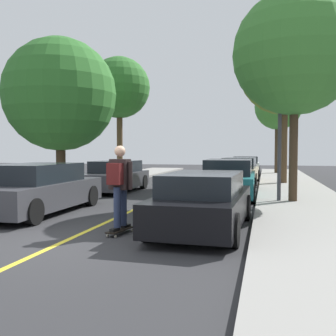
{
  "coord_description": "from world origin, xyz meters",
  "views": [
    {
      "loc": [
        3.75,
        -6.59,
        1.76
      ],
      "look_at": [
        0.13,
        7.85,
        1.08
      ],
      "focal_mm": 41.42,
      "sensor_mm": 36.0,
      "label": 1
    }
  ],
  "objects": [
    {
      "name": "ground",
      "position": [
        0.0,
        0.0,
        0.0
      ],
      "size": [
        80.0,
        80.0,
        0.0
      ],
      "primitive_type": "plane",
      "color": "#2D2D30"
    },
    {
      "name": "center_line",
      "position": [
        0.0,
        4.0,
        0.0
      ],
      "size": [
        0.12,
        39.2,
        0.01
      ],
      "primitive_type": "cube",
      "color": "gold",
      "rests_on": "ground"
    },
    {
      "name": "parked_car_left_nearest",
      "position": [
        -2.44,
        3.0,
        0.67
      ],
      "size": [
        2.08,
        4.7,
        1.39
      ],
      "color": "#38383D",
      "rests_on": "ground"
    },
    {
      "name": "parked_car_left_near",
      "position": [
        -2.45,
        8.86,
        0.64
      ],
      "size": [
        1.95,
        4.24,
        1.31
      ],
      "color": "#38383D",
      "rests_on": "ground"
    },
    {
      "name": "parked_car_right_nearest",
      "position": [
        2.44,
        1.85,
        0.63
      ],
      "size": [
        1.92,
        4.33,
        1.27
      ],
      "color": "black",
      "rests_on": "ground"
    },
    {
      "name": "parked_car_right_near",
      "position": [
        2.45,
        8.01,
        0.69
      ],
      "size": [
        2.01,
        4.71,
        1.42
      ],
      "color": "#196066",
      "rests_on": "ground"
    },
    {
      "name": "parked_car_right_far",
      "position": [
        2.44,
        14.4,
        0.68
      ],
      "size": [
        1.96,
        4.53,
        1.37
      ],
      "color": "#BCAD89",
      "rests_on": "ground"
    },
    {
      "name": "parked_car_right_farthest",
      "position": [
        2.45,
        21.12,
        0.66
      ],
      "size": [
        1.98,
        4.13,
        1.33
      ],
      "color": "white",
      "rests_on": "ground"
    },
    {
      "name": "street_tree_left_nearest",
      "position": [
        -4.62,
        8.16,
        4.08
      ],
      "size": [
        4.71,
        4.71,
        6.31
      ],
      "color": "#3D2D1E",
      "rests_on": "sidewalk_left"
    },
    {
      "name": "street_tree_left_near",
      "position": [
        -4.62,
        15.0,
        5.42
      ],
      "size": [
        3.59,
        3.59,
        7.11
      ],
      "color": "#4C3823",
      "rests_on": "sidewalk_left"
    },
    {
      "name": "street_tree_right_nearest",
      "position": [
        4.62,
        6.36,
        4.81
      ],
      "size": [
        3.91,
        3.91,
        6.64
      ],
      "color": "#3D2D1E",
      "rests_on": "sidewalk_right"
    },
    {
      "name": "street_tree_right_near",
      "position": [
        4.62,
        13.53,
        5.72
      ],
      "size": [
        4.44,
        4.44,
        7.83
      ],
      "color": "#4C3823",
      "rests_on": "sidewalk_right"
    },
    {
      "name": "street_tree_right_far",
      "position": [
        4.62,
        22.37,
        4.85
      ],
      "size": [
        3.33,
        3.33,
        6.43
      ],
      "color": "#3D2D1E",
      "rests_on": "sidewalk_right"
    },
    {
      "name": "fire_hydrant",
      "position": [
        -3.94,
        7.97,
        0.49
      ],
      "size": [
        0.2,
        0.2,
        0.7
      ],
      "color": "#B2140F",
      "rests_on": "sidewalk_left"
    },
    {
      "name": "streetlamp",
      "position": [
        4.19,
        6.37,
        3.1
      ],
      "size": [
        0.36,
        0.24,
        5.14
      ],
      "color": "#38383D",
      "rests_on": "sidewalk_right"
    },
    {
      "name": "skateboard",
      "position": [
        0.81,
        1.0,
        0.09
      ],
      "size": [
        0.37,
        0.87,
        0.1
      ],
      "color": "black",
      "rests_on": "ground"
    },
    {
      "name": "skateboarder",
      "position": [
        0.81,
        0.97,
        1.1
      ],
      "size": [
        0.59,
        0.71,
        1.76
      ],
      "color": "black",
      "rests_on": "skateboard"
    }
  ]
}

